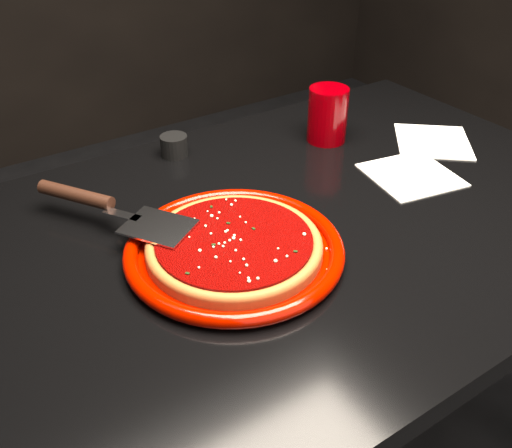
{
  "coord_description": "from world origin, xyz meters",
  "views": [
    {
      "loc": [
        -0.51,
        -0.64,
        1.28
      ],
      "look_at": [
        -0.09,
        -0.0,
        0.77
      ],
      "focal_mm": 40.0,
      "sensor_mm": 36.0,
      "label": 1
    }
  ],
  "objects_px": {
    "table": "(291,367)",
    "plate": "(234,249)",
    "pizza_server": "(115,207)",
    "ramekin": "(174,146)",
    "cup": "(328,115)"
  },
  "relations": [
    {
      "from": "table",
      "to": "plate",
      "type": "distance_m",
      "value": 0.42
    },
    {
      "from": "cup",
      "to": "ramekin",
      "type": "distance_m",
      "value": 0.32
    },
    {
      "from": "plate",
      "to": "ramekin",
      "type": "bearing_deg",
      "value": 77.52
    },
    {
      "from": "table",
      "to": "pizza_server",
      "type": "height_order",
      "value": "pizza_server"
    },
    {
      "from": "pizza_server",
      "to": "ramekin",
      "type": "xyz_separation_m",
      "value": [
        0.2,
        0.19,
        -0.02
      ]
    },
    {
      "from": "table",
      "to": "ramekin",
      "type": "relative_size",
      "value": 21.87
    },
    {
      "from": "pizza_server",
      "to": "cup",
      "type": "height_order",
      "value": "cup"
    },
    {
      "from": "cup",
      "to": "ramekin",
      "type": "height_order",
      "value": "cup"
    },
    {
      "from": "plate",
      "to": "ramekin",
      "type": "relative_size",
      "value": 6.16
    },
    {
      "from": "table",
      "to": "pizza_server",
      "type": "distance_m",
      "value": 0.52
    },
    {
      "from": "ramekin",
      "to": "plate",
      "type": "bearing_deg",
      "value": -102.48
    },
    {
      "from": "plate",
      "to": "cup",
      "type": "relative_size",
      "value": 2.95
    },
    {
      "from": "table",
      "to": "ramekin",
      "type": "height_order",
      "value": "ramekin"
    },
    {
      "from": "ramekin",
      "to": "pizza_server",
      "type": "bearing_deg",
      "value": -136.92
    },
    {
      "from": "plate",
      "to": "pizza_server",
      "type": "height_order",
      "value": "pizza_server"
    }
  ]
}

